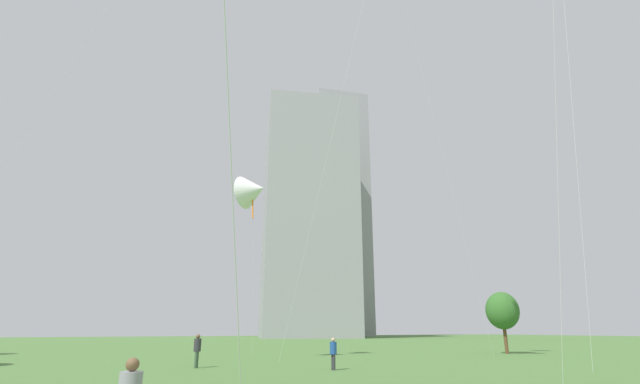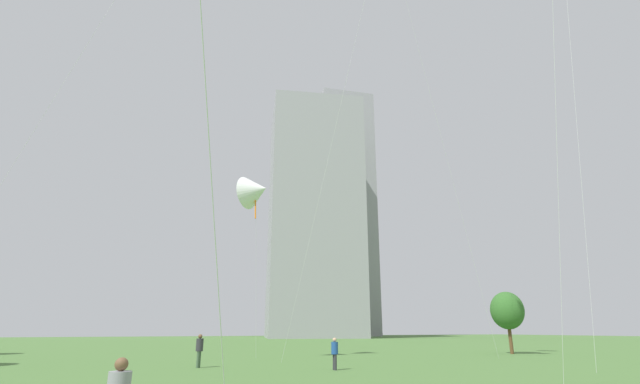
{
  "view_description": "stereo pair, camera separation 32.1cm",
  "coord_description": "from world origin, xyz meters",
  "px_view_note": "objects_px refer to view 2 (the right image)",
  "views": [
    {
      "loc": [
        -9.55,
        -7.73,
        2.05
      ],
      "look_at": [
        -0.75,
        10.83,
        8.31
      ],
      "focal_mm": 25.33,
      "sensor_mm": 36.0,
      "label": 1
    },
    {
      "loc": [
        -9.26,
        -7.87,
        2.05
      ],
      "look_at": [
        -0.75,
        10.83,
        8.31
      ],
      "focal_mm": 25.33,
      "sensor_mm": 36.0,
      "label": 2
    }
  ],
  "objects_px": {
    "person_standing_2": "(335,351)",
    "park_tree_1": "(507,311)",
    "distant_highrise_1": "(313,218)",
    "distant_highrise_0": "(343,211)",
    "kite_flying_1": "(256,191)",
    "person_standing_0": "(199,348)"
  },
  "relations": [
    {
      "from": "person_standing_0",
      "to": "person_standing_2",
      "type": "bearing_deg",
      "value": -93.26
    },
    {
      "from": "person_standing_2",
      "to": "distant_highrise_0",
      "type": "relative_size",
      "value": 0.02
    },
    {
      "from": "person_standing_2",
      "to": "distant_highrise_0",
      "type": "bearing_deg",
      "value": 153.98
    },
    {
      "from": "person_standing_0",
      "to": "distant_highrise_0",
      "type": "relative_size",
      "value": 0.02
    },
    {
      "from": "person_standing_2",
      "to": "park_tree_1",
      "type": "height_order",
      "value": "park_tree_1"
    },
    {
      "from": "person_standing_0",
      "to": "kite_flying_1",
      "type": "xyz_separation_m",
      "value": [
        4.24,
        4.76,
        11.12
      ]
    },
    {
      "from": "kite_flying_1",
      "to": "distant_highrise_1",
      "type": "height_order",
      "value": "distant_highrise_1"
    },
    {
      "from": "person_standing_0",
      "to": "distant_highrise_0",
      "type": "height_order",
      "value": "distant_highrise_0"
    },
    {
      "from": "kite_flying_1",
      "to": "distant_highrise_1",
      "type": "relative_size",
      "value": 0.22
    },
    {
      "from": "distant_highrise_0",
      "to": "person_standing_2",
      "type": "bearing_deg",
      "value": -107.57
    },
    {
      "from": "person_standing_0",
      "to": "distant_highrise_0",
      "type": "distance_m",
      "value": 125.66
    },
    {
      "from": "person_standing_2",
      "to": "distant_highrise_1",
      "type": "xyz_separation_m",
      "value": [
        35.84,
        84.98,
        29.64
      ]
    },
    {
      "from": "distant_highrise_1",
      "to": "distant_highrise_0",
      "type": "bearing_deg",
      "value": 62.62
    },
    {
      "from": "park_tree_1",
      "to": "distant_highrise_1",
      "type": "height_order",
      "value": "distant_highrise_1"
    },
    {
      "from": "person_standing_0",
      "to": "distant_highrise_0",
      "type": "bearing_deg",
      "value": 0.97
    },
    {
      "from": "person_standing_2",
      "to": "kite_flying_1",
      "type": "distance_m",
      "value": 14.66
    },
    {
      "from": "kite_flying_1",
      "to": "distant_highrise_1",
      "type": "xyz_separation_m",
      "value": [
        37.84,
        75.75,
        18.43
      ]
    },
    {
      "from": "person_standing_2",
      "to": "distant_highrise_0",
      "type": "height_order",
      "value": "distant_highrise_0"
    },
    {
      "from": "person_standing_2",
      "to": "kite_flying_1",
      "type": "bearing_deg",
      "value": -166.01
    },
    {
      "from": "park_tree_1",
      "to": "distant_highrise_1",
      "type": "bearing_deg",
      "value": 79.11
    },
    {
      "from": "kite_flying_1",
      "to": "distant_highrise_1",
      "type": "distance_m",
      "value": 86.66
    },
    {
      "from": "person_standing_0",
      "to": "kite_flying_1",
      "type": "relative_size",
      "value": 0.13
    }
  ]
}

